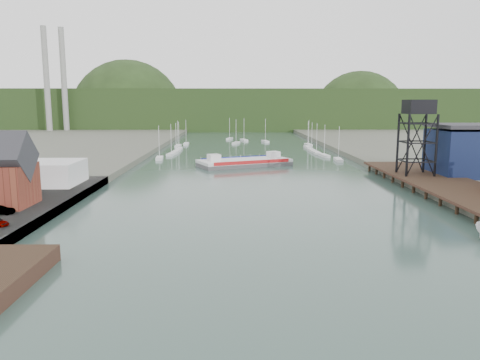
{
  "coord_description": "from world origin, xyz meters",
  "views": [
    {
      "loc": [
        -4.58,
        -41.81,
        17.44
      ],
      "look_at": [
        -3.31,
        39.64,
        4.0
      ],
      "focal_mm": 35.0,
      "sensor_mm": 36.0,
      "label": 1
    }
  ],
  "objects": [
    {
      "name": "blue_shed",
      "position": [
        50.0,
        60.0,
        7.06
      ],
      "size": [
        20.5,
        14.5,
        11.3
      ],
      "color": "black",
      "rests_on": "east_land"
    },
    {
      "name": "marina_sailboats",
      "position": [
        0.08,
        138.46,
        0.35
      ],
      "size": [
        57.71,
        92.65,
        0.9
      ],
      "color": "silver",
      "rests_on": "ground"
    },
    {
      "name": "smokestacks",
      "position": [
        -106.0,
        232.5,
        30.0
      ],
      "size": [
        11.2,
        8.2,
        60.0
      ],
      "color": "gray",
      "rests_on": "ground"
    },
    {
      "name": "ground",
      "position": [
        0.0,
        0.0,
        0.0
      ],
      "size": [
        600.0,
        600.0,
        0.0
      ],
      "primitive_type": "plane",
      "color": "#304A43",
      "rests_on": "ground"
    },
    {
      "name": "lift_tower",
      "position": [
        35.0,
        58.0,
        15.65
      ],
      "size": [
        6.5,
        6.5,
        16.0
      ],
      "color": "black",
      "rests_on": "east_pier"
    },
    {
      "name": "distant_hills",
      "position": [
        -3.98,
        301.35,
        10.38
      ],
      "size": [
        500.0,
        120.0,
        80.0
      ],
      "color": "#1F2F15",
      "rests_on": "ground"
    },
    {
      "name": "chain_ferry",
      "position": [
        -1.29,
        88.37,
        1.05
      ],
      "size": [
        27.48,
        19.55,
        3.68
      ],
      "rotation": [
        0.0,
        0.0,
        0.41
      ],
      "color": "#4C4C4F",
      "rests_on": "ground"
    },
    {
      "name": "east_pier",
      "position": [
        37.0,
        45.0,
        1.9
      ],
      "size": [
        14.0,
        70.0,
        2.45
      ],
      "color": "black",
      "rests_on": "ground"
    },
    {
      "name": "car_west_b",
      "position": [
        -38.01,
        24.0,
        2.25
      ],
      "size": [
        4.11,
        2.05,
        1.29
      ],
      "primitive_type": "imported",
      "rotation": [
        0.0,
        0.0,
        1.75
      ],
      "color": "#999999",
      "rests_on": "west_quay"
    },
    {
      "name": "white_shed",
      "position": [
        -44.0,
        50.0,
        3.85
      ],
      "size": [
        18.0,
        12.0,
        4.5
      ],
      "primitive_type": "cube",
      "color": "silver",
      "rests_on": "west_quay"
    }
  ]
}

